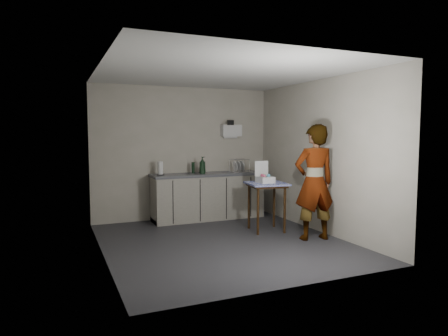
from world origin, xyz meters
name	(u,v)px	position (x,y,z in m)	size (l,w,h in m)	color
ground	(223,242)	(0.00, 0.00, 0.00)	(4.00, 4.00, 0.00)	#2B2A30
wall_back	(184,153)	(0.00, 1.99, 1.30)	(3.60, 0.02, 2.60)	#B2AE9B
wall_right	(319,156)	(1.79, 0.00, 1.30)	(0.02, 4.00, 2.60)	#B2AE9B
wall_left	(102,162)	(-1.79, 0.00, 1.30)	(0.02, 4.00, 2.60)	#B2AE9B
ceiling	(223,73)	(0.00, 0.00, 2.60)	(3.60, 4.00, 0.01)	white
kitchen_counter	(208,197)	(0.40, 1.70, 0.43)	(2.24, 0.62, 0.91)	black
wall_shelf	(231,131)	(1.00, 1.92, 1.75)	(0.42, 0.18, 0.37)	white
side_table	(267,189)	(0.97, 0.37, 0.73)	(0.74, 0.74, 0.84)	black
standing_man	(314,182)	(1.39, -0.42, 0.92)	(0.67, 0.44, 1.83)	#B2A593
soap_bottle	(202,165)	(0.25, 1.61, 1.08)	(0.13, 0.13, 0.33)	black
soda_can	(204,170)	(0.32, 1.74, 0.97)	(0.07, 0.07, 0.12)	red
dark_bottle	(193,168)	(0.12, 1.78, 1.02)	(0.06, 0.06, 0.22)	black
paper_towel	(160,169)	(-0.55, 1.71, 1.03)	(0.14, 0.14, 0.26)	black
dish_rack	(239,169)	(1.06, 1.67, 0.97)	(0.38, 0.28, 0.27)	silver
bakery_box	(265,178)	(0.95, 0.41, 0.92)	(0.26, 0.27, 0.37)	white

